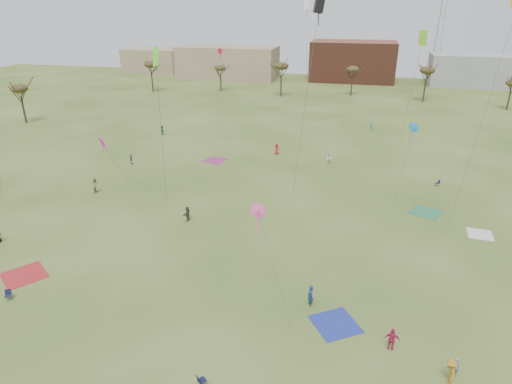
% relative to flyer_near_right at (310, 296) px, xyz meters
% --- Properties ---
extents(ground, '(260.00, 260.00, 0.00)m').
position_rel_flyer_near_right_xyz_m(ground, '(-6.83, -2.75, -0.93)').
color(ground, '#3B551A').
rests_on(ground, ground).
extents(flyer_near_right, '(0.70, 0.81, 1.86)m').
position_rel_flyer_near_right_xyz_m(flyer_near_right, '(0.00, 0.00, 0.00)').
color(flyer_near_right, navy).
rests_on(flyer_near_right, ground).
extents(spectator_fore_a, '(1.10, 0.52, 1.83)m').
position_rel_flyer_near_right_xyz_m(spectator_fore_a, '(6.24, -3.58, -0.02)').
color(spectator_fore_a, '#C5215A').
rests_on(spectator_fore_a, ground).
extents(spectator_fore_b, '(0.94, 1.10, 1.98)m').
position_rel_flyer_near_right_xyz_m(spectator_fore_b, '(-30.08, 16.49, 0.06)').
color(spectator_fore_b, '#9E8A64').
rests_on(spectator_fore_b, ground).
extents(spectator_fore_c, '(0.57, 1.61, 1.72)m').
position_rel_flyer_near_right_xyz_m(spectator_fore_c, '(-15.46, 11.82, -0.07)').
color(spectator_fore_c, brown).
rests_on(spectator_fore_c, ground).
extents(flyer_mid_b, '(0.69, 1.20, 1.85)m').
position_rel_flyer_near_right_xyz_m(flyer_mid_b, '(9.79, -5.69, -0.01)').
color(flyer_mid_b, '#B47621').
rests_on(flyer_mid_b, ground).
extents(flyer_mid_c, '(0.51, 0.34, 1.39)m').
position_rel_flyer_near_right_xyz_m(flyer_mid_c, '(10.25, -4.92, -0.24)').
color(flyer_mid_c, '#638FA5').
rests_on(flyer_mid_c, ground).
extents(spectator_mid_d, '(0.73, 0.99, 1.56)m').
position_rel_flyer_near_right_xyz_m(spectator_mid_d, '(-31.04, 27.44, -0.15)').
color(spectator_mid_d, '#823663').
rests_on(spectator_mid_d, ground).
extents(spectator_mid_e, '(1.11, 1.04, 1.82)m').
position_rel_flyer_near_right_xyz_m(spectator_mid_e, '(-1.59, 34.87, -0.02)').
color(spectator_mid_e, white).
rests_on(spectator_mid_e, ground).
extents(flyer_far_a, '(1.32, 1.60, 1.72)m').
position_rel_flyer_near_right_xyz_m(flyer_far_a, '(-33.64, 44.00, -0.07)').
color(flyer_far_a, '#226731').
rests_on(flyer_far_a, ground).
extents(flyer_far_b, '(1.04, 0.94, 1.79)m').
position_rel_flyer_near_right_xyz_m(flyer_far_b, '(-10.35, 37.62, -0.04)').
color(flyer_far_b, red).
rests_on(flyer_far_b, ground).
extents(flyer_far_c, '(0.68, 0.99, 1.41)m').
position_rel_flyer_near_right_xyz_m(flyer_far_c, '(4.57, 56.35, -0.23)').
color(flyer_far_c, '#215798').
rests_on(flyer_far_c, ground).
extents(blanket_red, '(4.81, 4.81, 0.03)m').
position_rel_flyer_near_right_xyz_m(blanket_red, '(-25.74, -1.99, -0.93)').
color(blanket_red, red).
rests_on(blanket_red, ground).
extents(blanket_blue, '(4.45, 4.45, 0.03)m').
position_rel_flyer_near_right_xyz_m(blanket_blue, '(2.21, -1.83, -0.93)').
color(blanket_blue, '#2534A0').
rests_on(blanket_blue, ground).
extents(blanket_cream, '(2.67, 2.67, 0.03)m').
position_rel_flyer_near_right_xyz_m(blanket_cream, '(16.15, 16.26, -0.93)').
color(blanket_cream, white).
rests_on(blanket_cream, ground).
extents(blanket_plum, '(3.85, 3.85, 0.03)m').
position_rel_flyer_near_right_xyz_m(blanket_plum, '(-19.20, 32.23, -0.93)').
color(blanket_plum, '#9F306F').
rests_on(blanket_plum, ground).
extents(blanket_olive, '(4.21, 4.21, 0.03)m').
position_rel_flyer_near_right_xyz_m(blanket_olive, '(11.06, 20.57, -0.93)').
color(blanket_olive, '#2D7E4F').
rests_on(blanket_olive, ground).
extents(camp_chair_left, '(0.71, 0.72, 0.87)m').
position_rel_flyer_near_right_xyz_m(camp_chair_left, '(-24.46, -5.29, -0.67)').
color(camp_chair_left, '#141A39').
rests_on(camp_chair_left, ground).
extents(camp_chair_center, '(0.73, 0.74, 0.87)m').
position_rel_flyer_near_right_xyz_m(camp_chair_center, '(-5.72, -9.80, -0.67)').
color(camp_chair_center, '#131435').
rests_on(camp_chair_center, ground).
extents(camp_chair_right, '(0.63, 0.60, 0.87)m').
position_rel_flyer_near_right_xyz_m(camp_chair_right, '(13.44, 29.45, -0.67)').
color(camp_chair_right, '#141638').
rests_on(camp_chair_right, ground).
extents(kites_aloft, '(72.68, 54.78, 23.61)m').
position_rel_flyer_near_right_xyz_m(kites_aloft, '(-3.93, 29.32, 18.32)').
color(kites_aloft, red).
rests_on(kites_aloft, ground).
extents(tree_line, '(117.44, 49.32, 8.91)m').
position_rel_flyer_near_right_xyz_m(tree_line, '(-9.67, 76.38, 6.16)').
color(tree_line, '#3A2B1E').
rests_on(tree_line, ground).
extents(building_tan, '(32.00, 14.00, 10.00)m').
position_rel_flyer_near_right_xyz_m(building_tan, '(-41.83, 112.25, 4.07)').
color(building_tan, '#937F60').
rests_on(building_tan, ground).
extents(building_brick, '(26.00, 16.00, 12.00)m').
position_rel_flyer_near_right_xyz_m(building_brick, '(-1.83, 117.25, 5.07)').
color(building_brick, brown).
rests_on(building_brick, ground).
extents(building_grey, '(24.00, 12.00, 9.00)m').
position_rel_flyer_near_right_xyz_m(building_grey, '(33.17, 115.25, 3.57)').
color(building_grey, gray).
rests_on(building_grey, ground).
extents(building_tan_west, '(20.00, 12.00, 8.00)m').
position_rel_flyer_near_right_xyz_m(building_tan_west, '(-71.83, 119.25, 3.07)').
color(building_tan_west, '#937F60').
rests_on(building_tan_west, ground).
extents(radio_tower, '(1.51, 1.72, 41.00)m').
position_rel_flyer_near_right_xyz_m(radio_tower, '(23.17, 122.25, 18.28)').
color(radio_tower, '#9EA3A8').
rests_on(radio_tower, ground).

